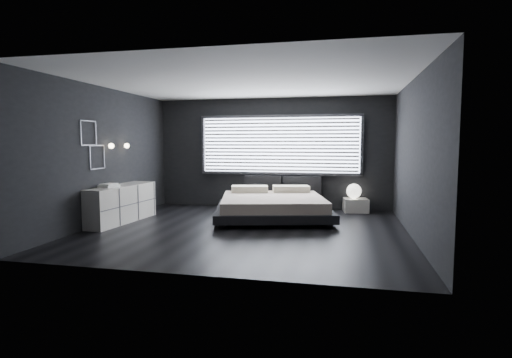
# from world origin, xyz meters

# --- Properties ---
(room) EXTENTS (6.04, 6.00, 2.80)m
(room) POSITION_xyz_m (0.00, 0.00, 1.40)
(room) COLOR black
(room) RESTS_ON ground
(window) EXTENTS (4.14, 0.09, 1.52)m
(window) POSITION_xyz_m (0.20, 2.70, 1.61)
(window) COLOR white
(window) RESTS_ON ground
(headboard) EXTENTS (1.96, 0.16, 0.52)m
(headboard) POSITION_xyz_m (0.29, 2.64, 0.57)
(headboard) COLOR black
(headboard) RESTS_ON ground
(sconce_near) EXTENTS (0.18, 0.11, 0.11)m
(sconce_near) POSITION_xyz_m (-2.88, 0.05, 1.60)
(sconce_near) COLOR silver
(sconce_near) RESTS_ON ground
(sconce_far) EXTENTS (0.18, 0.11, 0.11)m
(sconce_far) POSITION_xyz_m (-2.88, 0.65, 1.60)
(sconce_far) COLOR silver
(sconce_far) RESTS_ON ground
(wall_art_upper) EXTENTS (0.01, 0.48, 0.48)m
(wall_art_upper) POSITION_xyz_m (-2.98, -0.55, 1.85)
(wall_art_upper) COLOR #47474C
(wall_art_upper) RESTS_ON ground
(wall_art_lower) EXTENTS (0.01, 0.48, 0.48)m
(wall_art_lower) POSITION_xyz_m (-2.98, -0.30, 1.38)
(wall_art_lower) COLOR #47474C
(wall_art_lower) RESTS_ON ground
(bed) EXTENTS (2.92, 2.84, 0.63)m
(bed) POSITION_xyz_m (0.28, 1.25, 0.29)
(bed) COLOR black
(bed) RESTS_ON ground
(nightstand) EXTENTS (0.63, 0.55, 0.33)m
(nightstand) POSITION_xyz_m (2.11, 2.45, 0.16)
(nightstand) COLOR silver
(nightstand) RESTS_ON ground
(orb_lamp) EXTENTS (0.35, 0.35, 0.35)m
(orb_lamp) POSITION_xyz_m (2.06, 2.49, 0.50)
(orb_lamp) COLOR white
(orb_lamp) RESTS_ON nightstand
(dresser) EXTENTS (0.69, 1.97, 0.77)m
(dresser) POSITION_xyz_m (-2.78, 0.13, 0.39)
(dresser) COLOR silver
(dresser) RESTS_ON ground
(book_stack) EXTENTS (0.33, 0.40, 0.07)m
(book_stack) POSITION_xyz_m (-2.81, -0.20, 0.81)
(book_stack) COLOR silver
(book_stack) RESTS_ON dresser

